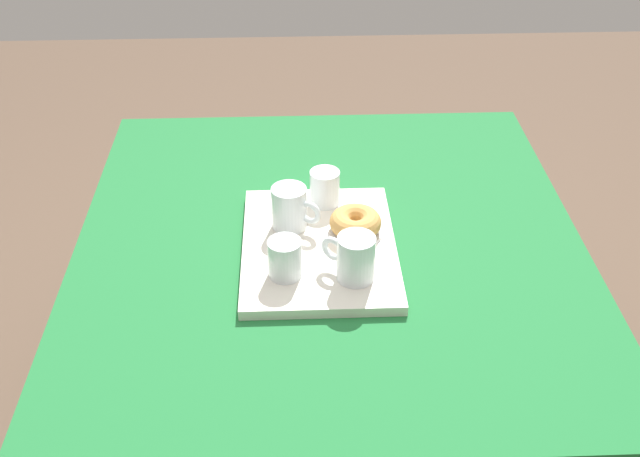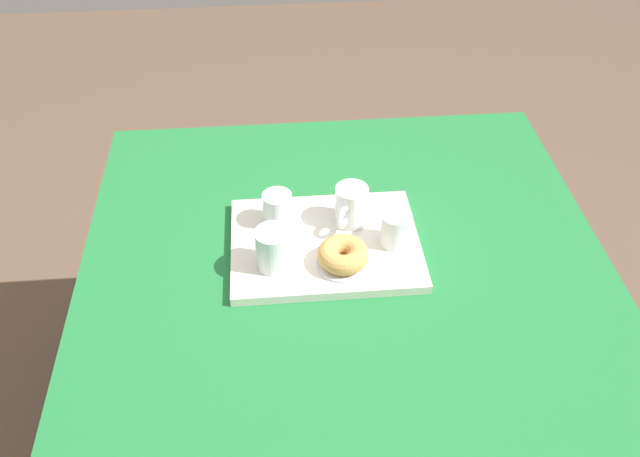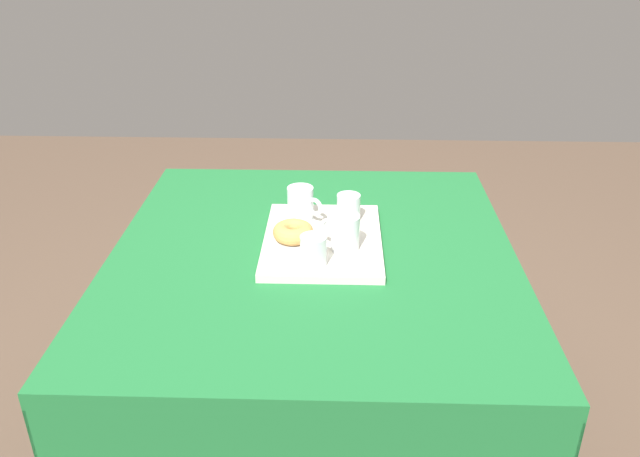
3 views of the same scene
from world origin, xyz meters
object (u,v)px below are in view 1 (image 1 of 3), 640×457
serving_tray (319,247)px  water_glass_far (325,189)px  dining_table (329,273)px  tea_mug_left (355,259)px  donut_plate_left (355,232)px  sugar_donut_left (355,222)px  water_glass_near (285,260)px  tea_mug_right (290,209)px

serving_tray → water_glass_far: 0.16m
dining_table → tea_mug_left: bearing=14.5°
dining_table → water_glass_far: bearing=-176.9°
donut_plate_left → sugar_donut_left: (0.00, 0.00, 0.03)m
water_glass_near → water_glass_far: 0.26m
serving_tray → water_glass_near: 0.13m
serving_tray → tea_mug_right: (-0.06, -0.06, 0.05)m
water_glass_near → sugar_donut_left: 0.19m
tea_mug_right → water_glass_far: bearing=138.9°
tea_mug_right → serving_tray: bearing=42.8°
water_glass_near → sugar_donut_left: size_ratio=0.73×
water_glass_near → sugar_donut_left: bearing=131.8°
dining_table → water_glass_near: 0.22m
dining_table → tea_mug_right: tea_mug_right is taller
serving_tray → water_glass_near: water_glass_near is taller
tea_mug_left → sugar_donut_left: bearing=175.0°
water_glass_near → donut_plate_left: water_glass_near is taller
donut_plate_left → sugar_donut_left: bearing=0.0°
dining_table → tea_mug_right: bearing=-104.7°
water_glass_far → donut_plate_left: bearing=25.9°
water_glass_near → sugar_donut_left: water_glass_near is taller
dining_table → water_glass_near: size_ratio=14.52×
tea_mug_left → donut_plate_left: tea_mug_left is taller
serving_tray → water_glass_far: water_glass_far is taller
dining_table → serving_tray: bearing=-30.9°
water_glass_far → donut_plate_left: 0.14m
tea_mug_left → water_glass_far: size_ratio=1.29×
donut_plate_left → sugar_donut_left: 0.03m
donut_plate_left → tea_mug_right: bearing=-103.5°
dining_table → water_glass_far: water_glass_far is taller
sugar_donut_left → tea_mug_left: bearing=-5.0°
serving_tray → water_glass_near: size_ratio=5.23×
tea_mug_left → water_glass_near: bearing=-95.4°
dining_table → tea_mug_left: (0.15, 0.04, 0.15)m
tea_mug_right → sugar_donut_left: tea_mug_right is taller
tea_mug_left → water_glass_near: 0.13m
tea_mug_left → sugar_donut_left: (-0.14, 0.01, -0.01)m
tea_mug_right → water_glass_far: size_ratio=1.32×
tea_mug_left → donut_plate_left: (-0.14, 0.01, -0.04)m
dining_table → tea_mug_right: size_ratio=10.97×
dining_table → tea_mug_right: 0.18m
serving_tray → donut_plate_left: size_ratio=3.63×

